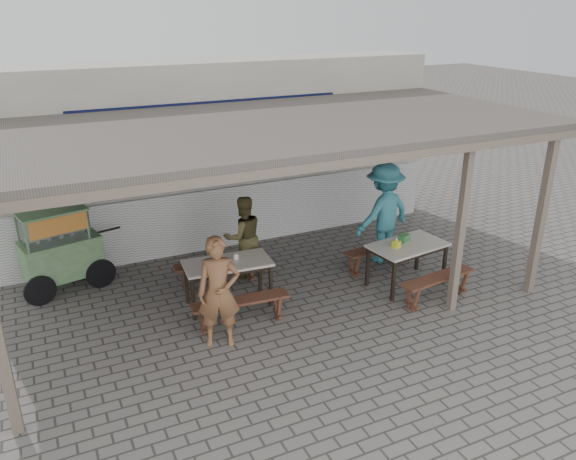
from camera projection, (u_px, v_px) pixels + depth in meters
The scene contains 17 objects.
ground at pixel (292, 314), 8.70m from camera, with size 60.00×60.00×0.00m, color #64605A.
back_wall at pixel (214, 154), 11.06m from camera, with size 9.00×1.28×3.50m.
warung_roof at pixel (268, 129), 8.44m from camera, with size 9.00×4.21×2.81m.
table_left at pixel (228, 267), 8.73m from camera, with size 1.40×0.78×0.75m.
bench_left_street at pixel (241, 306), 8.25m from camera, with size 1.47×0.40×0.45m.
bench_left_wall at pixel (218, 268), 9.46m from camera, with size 1.47×0.40×0.45m.
table_right at pixel (408, 248), 9.38m from camera, with size 1.37×0.91×0.75m.
bench_right_street at pixel (437, 283), 8.95m from camera, with size 1.41×0.46×0.45m.
bench_right_wall at pixel (378, 252), 10.06m from camera, with size 1.41×0.46×0.45m.
vendor_cart at pixel (59, 247), 9.19m from camera, with size 1.67×0.97×1.41m.
patron_street_side at pixel (219, 292), 7.66m from camera, with size 0.59×0.39×1.61m, color brown.
patron_wall_side at pixel (243, 237), 9.69m from camera, with size 0.71×0.55×1.46m, color brown.
patron_right_table at pixel (384, 213), 10.22m from camera, with size 1.20×0.69×1.86m, color teal.
tissue_box at pixel (396, 244), 9.21m from camera, with size 0.11×0.11×0.11m, color yellow.
donation_box at pixel (404, 238), 9.42m from camera, with size 0.19×0.13×0.13m, color #36793F.
condiment_jar at pixel (236, 256), 8.79m from camera, with size 0.08×0.08×0.09m, color white.
condiment_bowl at pixel (216, 259), 8.73m from camera, with size 0.19×0.19×0.05m, color silver.
Camera 1 is at (-3.28, -6.83, 4.46)m, focal length 35.00 mm.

